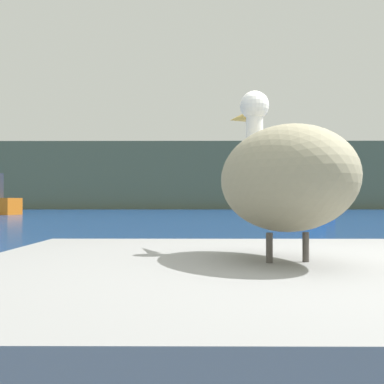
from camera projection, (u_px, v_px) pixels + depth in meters
name	position (u px, v px, depth m)	size (l,w,h in m)	color
hillside_backdrop	(203.00, 178.00, 67.54)	(140.00, 14.67, 7.75)	#5B664C
pier_dock	(283.00, 340.00, 2.42)	(2.87, 2.84, 0.72)	gray
pelican	(282.00, 177.00, 2.44)	(0.73, 1.38, 0.85)	gray
fishing_boat_blue	(306.00, 200.00, 43.73)	(4.88, 1.66, 5.51)	blue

